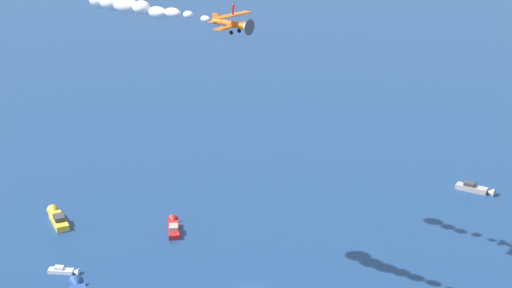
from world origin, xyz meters
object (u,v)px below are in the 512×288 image
at_px(motorboat_outer_ring_b, 65,271).
at_px(biplane_wingman, 233,23).
at_px(motorboat_inshore, 173,227).
at_px(motorboat_offshore, 477,189).
at_px(wingwalker_wingman, 233,8).
at_px(motorboat_ahead, 57,218).

bearing_deg(motorboat_outer_ring_b, biplane_wingman, 51.84).
height_order(motorboat_inshore, motorboat_offshore, motorboat_offshore).
xyz_separation_m(motorboat_offshore, wingwalker_wingman, (43.87, -60.03, 52.55)).
height_order(motorboat_outer_ring_b, biplane_wingman, biplane_wingman).
relative_size(motorboat_inshore, motorboat_outer_ring_b, 1.43).
relative_size(motorboat_offshore, biplane_wingman, 1.24).
bearing_deg(biplane_wingman, motorboat_ahead, -144.78).
xyz_separation_m(biplane_wingman, wingwalker_wingman, (-0.06, 0.08, 2.19)).
height_order(motorboat_inshore, motorboat_outer_ring_b, motorboat_inshore).
height_order(motorboat_offshore, motorboat_outer_ring_b, motorboat_offshore).
distance_m(motorboat_offshore, wingwalker_wingman, 91.05).
relative_size(motorboat_inshore, motorboat_offshore, 1.05).
bearing_deg(motorboat_offshore, motorboat_inshore, -83.56).
relative_size(motorboat_outer_ring_b, biplane_wingman, 0.90).
relative_size(motorboat_inshore, biplane_wingman, 1.29).
distance_m(motorboat_inshore, biplane_wingman, 62.55).
relative_size(motorboat_offshore, wingwalker_wingman, 4.54).
xyz_separation_m(motorboat_inshore, motorboat_offshore, (-7.66, 67.77, 0.02)).
bearing_deg(motorboat_inshore, biplane_wingman, 11.92).
bearing_deg(biplane_wingman, wingwalker_wingman, 126.87).
height_order(motorboat_ahead, wingwalker_wingman, wingwalker_wingman).
distance_m(motorboat_offshore, motorboat_outer_ring_b, 91.20).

